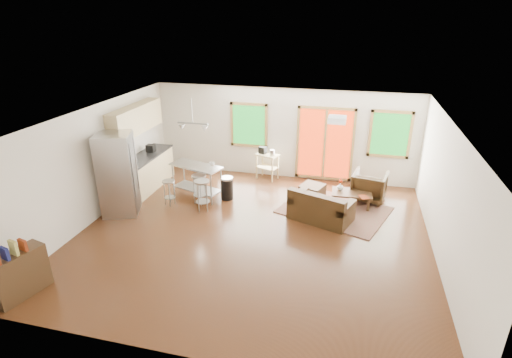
% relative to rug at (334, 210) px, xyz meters
% --- Properties ---
extents(floor, '(7.50, 7.00, 0.02)m').
position_rel_rug_xyz_m(floor, '(-1.66, -1.60, -0.02)').
color(floor, '#331B0D').
rests_on(floor, ground).
extents(ceiling, '(7.50, 7.00, 0.02)m').
position_rel_rug_xyz_m(ceiling, '(-1.66, -1.60, 2.60)').
color(ceiling, silver).
rests_on(ceiling, ground).
extents(back_wall, '(7.50, 0.02, 2.60)m').
position_rel_rug_xyz_m(back_wall, '(-1.66, 1.91, 1.29)').
color(back_wall, beige).
rests_on(back_wall, ground).
extents(left_wall, '(0.02, 7.00, 2.60)m').
position_rel_rug_xyz_m(left_wall, '(-5.42, -1.60, 1.29)').
color(left_wall, beige).
rests_on(left_wall, ground).
extents(right_wall, '(0.02, 7.00, 2.60)m').
position_rel_rug_xyz_m(right_wall, '(2.10, -1.60, 1.29)').
color(right_wall, beige).
rests_on(right_wall, ground).
extents(front_wall, '(7.50, 0.02, 2.60)m').
position_rel_rug_xyz_m(front_wall, '(-1.66, -5.11, 1.29)').
color(front_wall, beige).
rests_on(front_wall, ground).
extents(window_left, '(1.10, 0.05, 1.30)m').
position_rel_rug_xyz_m(window_left, '(-2.66, 1.86, 1.49)').
color(window_left, '#115117').
rests_on(window_left, back_wall).
extents(french_doors, '(1.60, 0.05, 2.10)m').
position_rel_rug_xyz_m(french_doors, '(-0.46, 1.86, 1.09)').
color(french_doors, '#A8270B').
rests_on(french_doors, back_wall).
extents(window_right, '(1.10, 0.05, 1.30)m').
position_rel_rug_xyz_m(window_right, '(1.24, 1.86, 1.49)').
color(window_right, '#115117').
rests_on(window_right, back_wall).
extents(rug, '(2.89, 2.56, 0.02)m').
position_rel_rug_xyz_m(rug, '(0.00, 0.00, 0.00)').
color(rug, '#535E3D').
rests_on(rug, floor).
extents(loveseat, '(1.59, 1.22, 0.75)m').
position_rel_rug_xyz_m(loveseat, '(-0.30, -0.58, 0.28)').
color(loveseat, black).
rests_on(loveseat, floor).
extents(coffee_table, '(0.99, 0.62, 0.39)m').
position_rel_rug_xyz_m(coffee_table, '(0.38, 0.32, 0.32)').
color(coffee_table, '#332213').
rests_on(coffee_table, floor).
extents(armchair, '(0.94, 0.90, 0.84)m').
position_rel_rug_xyz_m(armchair, '(0.80, 0.83, 0.41)').
color(armchair, black).
rests_on(armchair, floor).
extents(ottoman, '(0.71, 0.71, 0.37)m').
position_rel_rug_xyz_m(ottoman, '(-0.62, 0.58, 0.17)').
color(ottoman, black).
rests_on(ottoman, floor).
extents(vase, '(0.22, 0.22, 0.28)m').
position_rel_rug_xyz_m(vase, '(0.09, 0.39, 0.49)').
color(vase, silver).
rests_on(vase, coffee_table).
extents(book, '(0.19, 0.10, 0.26)m').
position_rel_rug_xyz_m(book, '(0.58, 0.01, 0.52)').
color(book, maroon).
rests_on(book, coffee_table).
extents(cabinets, '(0.64, 2.24, 2.30)m').
position_rel_rug_xyz_m(cabinets, '(-5.15, 0.10, 0.92)').
color(cabinets, tan).
rests_on(cabinets, floor).
extents(refrigerator, '(1.00, 0.99, 1.98)m').
position_rel_rug_xyz_m(refrigerator, '(-5.01, -1.33, 0.98)').
color(refrigerator, '#B7BABC').
rests_on(refrigerator, floor).
extents(island, '(1.49, 0.95, 0.88)m').
position_rel_rug_xyz_m(island, '(-3.57, -0.05, 0.59)').
color(island, '#B7BABC').
rests_on(island, floor).
extents(cup, '(0.14, 0.11, 0.13)m').
position_rel_rug_xyz_m(cup, '(-3.09, -0.17, 1.00)').
color(cup, silver).
rests_on(cup, island).
extents(bar_stool_a, '(0.40, 0.40, 0.66)m').
position_rel_rug_xyz_m(bar_stool_a, '(-4.07, -0.68, 0.48)').
color(bar_stool_a, '#B7BABC').
rests_on(bar_stool_a, floor).
extents(bar_stool_b, '(0.44, 0.44, 0.77)m').
position_rel_rug_xyz_m(bar_stool_b, '(-3.36, -0.41, 0.56)').
color(bar_stool_b, '#B7BABC').
rests_on(bar_stool_b, floor).
extents(bar_stool_c, '(0.49, 0.49, 0.79)m').
position_rel_rug_xyz_m(bar_stool_c, '(-3.14, -0.77, 0.58)').
color(bar_stool_c, '#B7BABC').
rests_on(bar_stool_c, floor).
extents(trash_can, '(0.42, 0.42, 0.60)m').
position_rel_rug_xyz_m(trash_can, '(-2.76, -0.00, 0.29)').
color(trash_can, black).
rests_on(trash_can, floor).
extents(kitchen_cart, '(0.72, 0.58, 0.95)m').
position_rel_rug_xyz_m(kitchen_cart, '(-2.07, 1.59, 0.64)').
color(kitchen_cart, tan).
rests_on(kitchen_cart, floor).
extents(bookshelf, '(0.57, 0.98, 1.08)m').
position_rel_rug_xyz_m(bookshelf, '(-5.01, -4.51, 0.41)').
color(bookshelf, '#332213').
rests_on(bookshelf, floor).
extents(ceiling_flush, '(0.35, 0.35, 0.12)m').
position_rel_rug_xyz_m(ceiling_flush, '(-0.06, -1.00, 2.52)').
color(ceiling_flush, white).
rests_on(ceiling_flush, ceiling).
extents(pendant_light, '(0.80, 0.18, 0.79)m').
position_rel_rug_xyz_m(pendant_light, '(-3.56, -0.10, 1.89)').
color(pendant_light, gray).
rests_on(pendant_light, ceiling).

